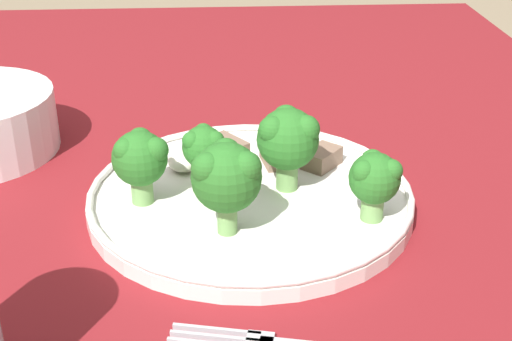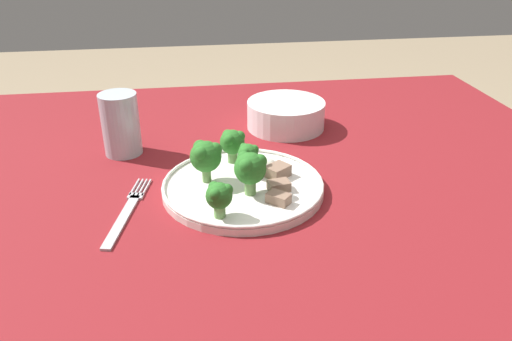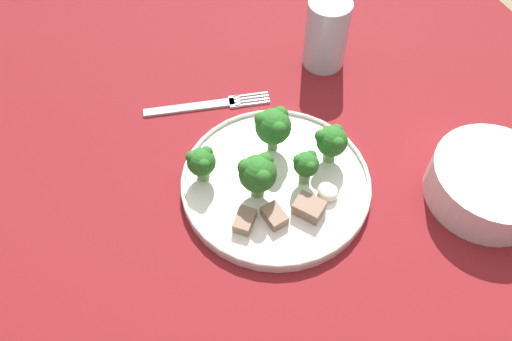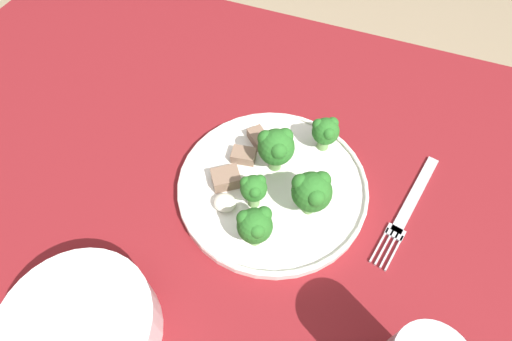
% 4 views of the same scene
% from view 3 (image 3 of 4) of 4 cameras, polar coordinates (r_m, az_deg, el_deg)
% --- Properties ---
extents(ground_plane, '(8.00, 8.00, 0.00)m').
position_cam_3_polar(ground_plane, '(1.37, 4.29, -17.08)').
color(ground_plane, '#9E896B').
extents(table, '(1.37, 0.97, 0.72)m').
position_cam_3_polar(table, '(0.81, 7.01, -2.15)').
color(table, maroon).
rests_on(table, ground_plane).
extents(dinner_plate, '(0.26, 0.26, 0.02)m').
position_cam_3_polar(dinner_plate, '(0.69, 2.27, -1.38)').
color(dinner_plate, white).
rests_on(dinner_plate, table).
extents(fork, '(0.06, 0.20, 0.00)m').
position_cam_3_polar(fork, '(0.80, -5.73, 7.42)').
color(fork, '#B2B2B7').
rests_on(fork, table).
extents(cream_bowl, '(0.16, 0.16, 0.06)m').
position_cam_3_polar(cream_bowl, '(0.74, 25.10, -1.38)').
color(cream_bowl, white).
rests_on(cream_bowl, table).
extents(drinking_glass, '(0.07, 0.07, 0.12)m').
position_cam_3_polar(drinking_glass, '(0.84, 8.00, 14.85)').
color(drinking_glass, '#B2C1CC').
rests_on(drinking_glass, table).
extents(broccoli_floret_near_rim_left, '(0.05, 0.05, 0.07)m').
position_cam_3_polar(broccoli_floret_near_rim_left, '(0.69, 2.00, 5.11)').
color(broccoli_floret_near_rim_left, '#709E56').
rests_on(broccoli_floret_near_rim_left, dinner_plate).
extents(broccoli_floret_center_left, '(0.04, 0.04, 0.06)m').
position_cam_3_polar(broccoli_floret_center_left, '(0.69, 8.50, 3.30)').
color(broccoli_floret_center_left, '#709E56').
rests_on(broccoli_floret_center_left, dinner_plate).
extents(broccoli_floret_back_left, '(0.05, 0.05, 0.07)m').
position_cam_3_polar(broccoli_floret_back_left, '(0.64, 0.20, -0.31)').
color(broccoli_floret_back_left, '#709E56').
rests_on(broccoli_floret_back_left, dinner_plate).
extents(broccoli_floret_front_left, '(0.04, 0.04, 0.05)m').
position_cam_3_polar(broccoli_floret_front_left, '(0.67, -6.26, 0.98)').
color(broccoli_floret_front_left, '#709E56').
rests_on(broccoli_floret_front_left, dinner_plate).
extents(broccoli_floret_center_back, '(0.04, 0.03, 0.05)m').
position_cam_3_polar(broccoli_floret_center_back, '(0.66, 5.75, 0.67)').
color(broccoli_floret_center_back, '#709E56').
rests_on(broccoli_floret_center_back, dinner_plate).
extents(meat_slice_front_slice, '(0.04, 0.04, 0.02)m').
position_cam_3_polar(meat_slice_front_slice, '(0.65, -1.30, -5.75)').
color(meat_slice_front_slice, '#846651').
rests_on(meat_slice_front_slice, dinner_plate).
extents(meat_slice_middle_slice, '(0.05, 0.05, 0.02)m').
position_cam_3_polar(meat_slice_middle_slice, '(0.66, 6.07, -4.23)').
color(meat_slice_middle_slice, '#846651').
rests_on(meat_slice_middle_slice, dinner_plate).
extents(meat_slice_rear_slice, '(0.04, 0.03, 0.02)m').
position_cam_3_polar(meat_slice_rear_slice, '(0.65, 2.11, -5.20)').
color(meat_slice_rear_slice, '#846651').
rests_on(meat_slice_rear_slice, dinner_plate).
extents(sauce_dollop, '(0.03, 0.03, 0.02)m').
position_cam_3_polar(sauce_dollop, '(0.68, 8.19, -2.39)').
color(sauce_dollop, silver).
rests_on(sauce_dollop, dinner_plate).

